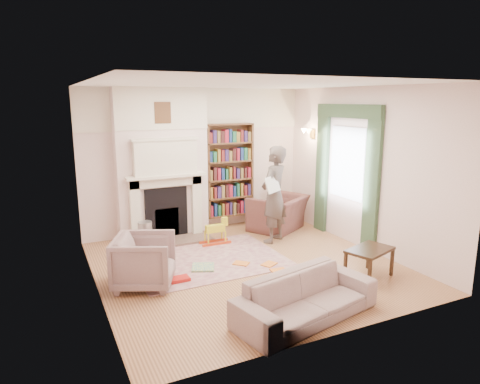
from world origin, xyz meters
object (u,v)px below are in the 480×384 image
armchair_reading (278,213)px  sofa (306,297)px  coffee_table (369,263)px  man_reading (274,194)px  bookcase (229,170)px  paraffin_heater (145,237)px  armchair_left (144,261)px  rocking_horse (215,231)px

armchair_reading → sofa: (-1.53, -3.26, -0.08)m
sofa → coffee_table: 1.63m
man_reading → coffee_table: 2.20m
bookcase → armchair_reading: bearing=-39.4°
coffee_table → paraffin_heater: (-2.71, 2.47, 0.05)m
bookcase → sofa: bookcase is taller
armchair_left → rocking_horse: size_ratio=1.47×
armchair_left → armchair_reading: bearing=-39.6°
bookcase → man_reading: bearing=-74.9°
bookcase → armchair_reading: 1.31m
paraffin_heater → armchair_left: bearing=-103.8°
armchair_left → paraffin_heater: size_ratio=1.47×
bookcase → armchair_left: bearing=-136.4°
bookcase → paraffin_heater: bookcase is taller
sofa → man_reading: 2.93m
bookcase → paraffin_heater: (-1.95, -0.83, -0.90)m
armchair_reading → armchair_left: 3.41m
sofa → paraffin_heater: size_ratio=3.34×
coffee_table → rocking_horse: size_ratio=1.27×
bookcase → coffee_table: 3.52m
sofa → man_reading: (1.08, 2.66, 0.62)m
armchair_reading → rocking_horse: bearing=-19.7°
bookcase → sofa: size_ratio=1.01×
paraffin_heater → armchair_reading: bearing=3.9°
armchair_left → rocking_horse: armchair_left is taller
sofa → paraffin_heater: (-1.20, 3.07, 0.01)m
armchair_reading → armchair_left: bearing=-4.4°
armchair_left → paraffin_heater: 1.37m
paraffin_heater → rocking_horse: (1.24, -0.10, -0.03)m
armchair_left → rocking_horse: (1.57, 1.23, -0.13)m
bookcase → coffee_table: bookcase is taller
coffee_table → man_reading: bearing=84.0°
sofa → rocking_horse: bearing=77.0°
armchair_reading → armchair_left: size_ratio=1.31×
paraffin_heater → rocking_horse: bearing=-4.7°
man_reading → rocking_horse: size_ratio=3.22×
man_reading → rocking_horse: (-1.04, 0.31, -0.65)m
armchair_reading → rocking_horse: armchair_reading is taller
armchair_reading → sofa: armchair_reading is taller
sofa → rocking_horse: sofa is taller
armchair_left → sofa: size_ratio=0.44×
bookcase → paraffin_heater: size_ratio=3.36×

